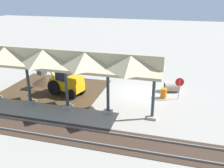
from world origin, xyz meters
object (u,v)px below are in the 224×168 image
traffic_barrel (164,93)px  concrete_pipe (172,87)px  backhoe (66,81)px  stop_sign (179,84)px

traffic_barrel → concrete_pipe: bearing=-110.1°
backhoe → stop_sign: bearing=-171.4°
stop_sign → concrete_pipe: bearing=-68.4°
backhoe → concrete_pipe: 10.09m
traffic_barrel → backhoe: bearing=9.4°
backhoe → traffic_barrel: backhoe is taller
concrete_pipe → traffic_barrel: bearing=69.9°
concrete_pipe → stop_sign: bearing=111.6°
stop_sign → concrete_pipe: size_ratio=1.28×
stop_sign → traffic_barrel: 1.63m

